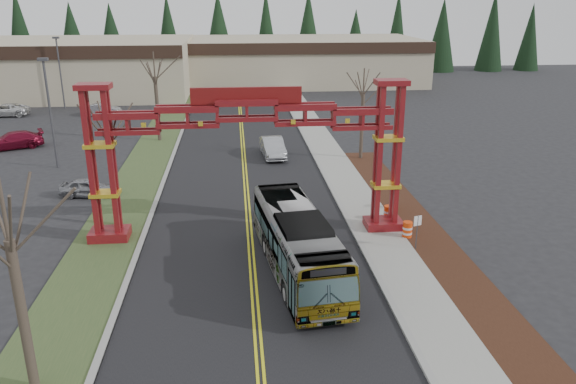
{
  "coord_description": "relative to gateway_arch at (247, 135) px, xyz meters",
  "views": [
    {
      "loc": [
        -0.64,
        -12.39,
        13.15
      ],
      "look_at": [
        1.95,
        14.76,
        3.68
      ],
      "focal_mm": 35.0,
      "sensor_mm": 36.0,
      "label": 1
    }
  ],
  "objects": [
    {
      "name": "bare_tree_median_far",
      "position": [
        -8.0,
        23.67,
        0.11
      ],
      "size": [
        3.49,
        3.49,
        8.43
      ],
      "color": "#382D26",
      "rests_on": "ground"
    },
    {
      "name": "barrel_mid",
      "position": [
        8.58,
        1.06,
        -5.45
      ],
      "size": [
        0.57,
        0.57,
        1.06
      ],
      "color": "#ED400D",
      "rests_on": "ground"
    },
    {
      "name": "landscape_strip",
      "position": [
        10.2,
        -8.0,
        -5.92
      ],
      "size": [
        2.6,
        50.0,
        0.12
      ],
      "primitive_type": "cube",
      "color": "black",
      "rests_on": "ground"
    },
    {
      "name": "light_pole_far",
      "position": [
        -21.89,
        41.94,
        -0.96
      ],
      "size": [
        0.75,
        0.38,
        8.69
      ],
      "color": "#3F3F44",
      "rests_on": "ground"
    },
    {
      "name": "retail_building_west",
      "position": [
        -30.0,
        53.96,
        -2.22
      ],
      "size": [
        46.0,
        22.3,
        7.5
      ],
      "color": "tan",
      "rests_on": "ground"
    },
    {
      "name": "grass_median",
      "position": [
        -8.0,
        7.0,
        -5.94
      ],
      "size": [
        4.0,
        110.0,
        0.08
      ],
      "primitive_type": "cube",
      "color": "#354D26",
      "rests_on": "ground"
    },
    {
      "name": "street_sign",
      "position": [
        9.0,
        -3.13,
        -4.51
      ],
      "size": [
        0.46,
        0.17,
        2.04
      ],
      "color": "#3F3F44",
      "rests_on": "ground"
    },
    {
      "name": "bare_tree_right_far",
      "position": [
        10.0,
        15.34,
        -0.3
      ],
      "size": [
        3.0,
        3.0,
        7.7
      ],
      "color": "#382D26",
      "rests_on": "ground"
    },
    {
      "name": "curb_left",
      "position": [
        -6.15,
        7.0,
        -5.91
      ],
      "size": [
        0.3,
        110.0,
        0.15
      ],
      "primitive_type": "cube",
      "color": "#979792",
      "rests_on": "ground"
    },
    {
      "name": "light_pole_near",
      "position": [
        -15.23,
        15.26,
        -0.91
      ],
      "size": [
        0.76,
        0.38,
        8.77
      ],
      "color": "#3F3F44",
      "rests_on": "ground"
    },
    {
      "name": "parked_car_far_a",
      "position": [
        -16.16,
        36.76,
        -5.27
      ],
      "size": [
        4.38,
        1.77,
        1.42
      ],
      "primitive_type": "imported",
      "rotation": [
        0.0,
        0.0,
        1.51
      ],
      "color": "#A4A5AC",
      "rests_on": "ground"
    },
    {
      "name": "conifer_treeline",
      "position": [
        0.25,
        74.0,
        0.5
      ],
      "size": [
        116.1,
        5.6,
        13.0
      ],
      "color": "black",
      "rests_on": "ground"
    },
    {
      "name": "gateway_arch",
      "position": [
        0.0,
        0.0,
        0.0
      ],
      "size": [
        18.2,
        1.6,
        8.9
      ],
      "color": "maroon",
      "rests_on": "ground"
    },
    {
      "name": "parked_car_far_b",
      "position": [
        -27.38,
        37.4,
        -5.25
      ],
      "size": [
        5.35,
        2.62,
        1.46
      ],
      "primitive_type": "imported",
      "rotation": [
        0.0,
        0.0,
        4.75
      ],
      "color": "silver",
      "rests_on": "ground"
    },
    {
      "name": "curb_right",
      "position": [
        6.15,
        7.0,
        -5.91
      ],
      "size": [
        0.3,
        110.0,
        0.15
      ],
      "primitive_type": "cube",
      "color": "#979792",
      "rests_on": "ground"
    },
    {
      "name": "parked_car_mid_a",
      "position": [
        -21.02,
        21.87,
        -5.22
      ],
      "size": [
        5.69,
        4.11,
        1.53
      ],
      "primitive_type": "imported",
      "rotation": [
        0.0,
        0.0,
        5.13
      ],
      "color": "maroon",
      "rests_on": "ground"
    },
    {
      "name": "barrel_north",
      "position": [
        9.47,
        3.05,
        -5.48
      ],
      "size": [
        0.54,
        0.54,
        1.0
      ],
      "color": "#ED400D",
      "rests_on": "ground"
    },
    {
      "name": "lane_line_right",
      "position": [
        0.12,
        7.0,
        -5.96
      ],
      "size": [
        0.12,
        100.0,
        0.01
      ],
      "primitive_type": "cube",
      "color": "yellow",
      "rests_on": "road"
    },
    {
      "name": "lane_line_left",
      "position": [
        -0.12,
        7.0,
        -5.96
      ],
      "size": [
        0.12,
        100.0,
        0.01
      ],
      "primitive_type": "cube",
      "color": "yellow",
      "rests_on": "road"
    },
    {
      "name": "sidewalk_right",
      "position": [
        7.6,
        7.0,
        -5.91
      ],
      "size": [
        2.6,
        110.0,
        0.14
      ],
      "primitive_type": "cube",
      "color": "gray",
      "rests_on": "ground"
    },
    {
      "name": "parked_car_near_a",
      "position": [
        -11.0,
        7.72,
        -5.33
      ],
      "size": [
        3.98,
        2.04,
        1.3
      ],
      "primitive_type": "imported",
      "rotation": [
        0.0,
        0.0,
        1.43
      ],
      "color": "gray",
      "rests_on": "ground"
    },
    {
      "name": "silver_sedan",
      "position": [
        2.54,
        16.81,
        -5.15
      ],
      "size": [
        2.17,
        5.19,
        1.67
      ],
      "primitive_type": "imported",
      "rotation": [
        0.0,
        0.0,
        0.08
      ],
      "color": "#A5A8AD",
      "rests_on": "ground"
    },
    {
      "name": "bare_tree_median_mid",
      "position": [
        -8.0,
        2.08,
        -0.19
      ],
      "size": [
        3.21,
        3.21,
        7.95
      ],
      "color": "#382D26",
      "rests_on": "ground"
    },
    {
      "name": "barrel_south",
      "position": [
        9.0,
        -1.51,
        -5.47
      ],
      "size": [
        0.56,
        0.56,
        1.03
      ],
      "color": "#ED400D",
      "rests_on": "ground"
    },
    {
      "name": "transit_bus",
      "position": [
        2.26,
        -4.96,
        -4.39
      ],
      "size": [
        4.01,
        11.65,
        3.18
      ],
      "primitive_type": "imported",
      "rotation": [
        0.0,
        0.0,
        0.12
      ],
      "color": "#ABAFB3",
      "rests_on": "ground"
    },
    {
      "name": "retail_building_east",
      "position": [
        10.0,
        61.95,
        -2.47
      ],
      "size": [
        38.0,
        20.3,
        7.0
      ],
      "color": "tan",
      "rests_on": "ground"
    },
    {
      "name": "bare_tree_median_near",
      "position": [
        -8.0,
        -13.12,
        -0.24
      ],
      "size": [
        3.5,
        3.5,
        8.08
      ],
      "color": "#382D26",
      "rests_on": "ground"
    },
    {
      "name": "road",
      "position": [
        -0.0,
        7.0,
        -5.97
      ],
      "size": [
        12.0,
        110.0,
        0.02
      ],
      "primitive_type": "cube",
      "color": "black",
      "rests_on": "ground"
    }
  ]
}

